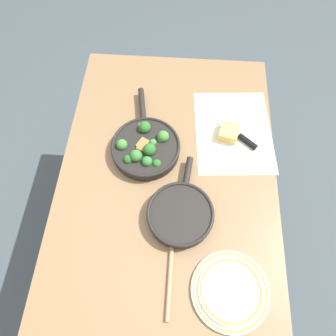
{
  "coord_description": "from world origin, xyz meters",
  "views": [
    {
      "loc": [
        -0.5,
        -0.03,
        1.78
      ],
      "look_at": [
        0.0,
        0.0,
        0.77
      ],
      "focal_mm": 32.0,
      "sensor_mm": 36.0,
      "label": 1
    }
  ],
  "objects_px": {
    "skillet_eggs": "(180,214)",
    "grater_knife": "(237,135)",
    "cheese_block": "(229,133)",
    "dinner_plate_stack": "(230,290)",
    "skillet_broccoli": "(146,147)",
    "wooden_spoon": "(172,249)"
  },
  "relations": [
    {
      "from": "skillet_eggs",
      "to": "grater_knife",
      "type": "height_order",
      "value": "skillet_eggs"
    },
    {
      "from": "grater_knife",
      "to": "cheese_block",
      "type": "xyz_separation_m",
      "value": [
        -0.0,
        0.04,
        0.01
      ]
    },
    {
      "from": "skillet_eggs",
      "to": "dinner_plate_stack",
      "type": "distance_m",
      "value": 0.29
    },
    {
      "from": "skillet_broccoli",
      "to": "dinner_plate_stack",
      "type": "distance_m",
      "value": 0.59
    },
    {
      "from": "grater_knife",
      "to": "skillet_broccoli",
      "type": "bearing_deg",
      "value": 54.6
    },
    {
      "from": "skillet_eggs",
      "to": "wooden_spoon",
      "type": "height_order",
      "value": "skillet_eggs"
    },
    {
      "from": "skillet_broccoli",
      "to": "wooden_spoon",
      "type": "distance_m",
      "value": 0.4
    },
    {
      "from": "skillet_eggs",
      "to": "dinner_plate_stack",
      "type": "xyz_separation_m",
      "value": [
        -0.23,
        -0.17,
        -0.01
      ]
    },
    {
      "from": "cheese_block",
      "to": "wooden_spoon",
      "type": "bearing_deg",
      "value": 157.28
    },
    {
      "from": "wooden_spoon",
      "to": "dinner_plate_stack",
      "type": "xyz_separation_m",
      "value": [
        -0.11,
        -0.19,
        0.0
      ]
    },
    {
      "from": "skillet_broccoli",
      "to": "cheese_block",
      "type": "height_order",
      "value": "skillet_broccoli"
    },
    {
      "from": "skillet_eggs",
      "to": "cheese_block",
      "type": "relative_size",
      "value": 3.84
    },
    {
      "from": "wooden_spoon",
      "to": "grater_knife",
      "type": "xyz_separation_m",
      "value": [
        0.47,
        -0.23,
        0.0
      ]
    },
    {
      "from": "wooden_spoon",
      "to": "grater_knife",
      "type": "bearing_deg",
      "value": -26.32
    },
    {
      "from": "skillet_eggs",
      "to": "skillet_broccoli",
      "type": "bearing_deg",
      "value": 36.46
    },
    {
      "from": "grater_knife",
      "to": "skillet_eggs",
      "type": "bearing_deg",
      "value": 98.95
    },
    {
      "from": "skillet_broccoli",
      "to": "dinner_plate_stack",
      "type": "bearing_deg",
      "value": -157.25
    },
    {
      "from": "skillet_broccoli",
      "to": "grater_knife",
      "type": "relative_size",
      "value": 1.92
    },
    {
      "from": "cheese_block",
      "to": "skillet_broccoli",
      "type": "bearing_deg",
      "value": 106.02
    },
    {
      "from": "skillet_broccoli",
      "to": "dinner_plate_stack",
      "type": "relative_size",
      "value": 1.7
    },
    {
      "from": "skillet_eggs",
      "to": "wooden_spoon",
      "type": "bearing_deg",
      "value": 176.2
    },
    {
      "from": "grater_knife",
      "to": "cheese_block",
      "type": "relative_size",
      "value": 2.47
    }
  ]
}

